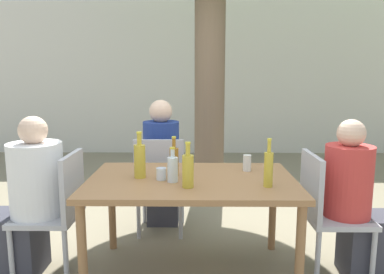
# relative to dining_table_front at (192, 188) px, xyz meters

# --- Properties ---
(ground_plane) EXTENTS (30.00, 30.00, 0.00)m
(ground_plane) POSITION_rel_dining_table_front_xyz_m (0.00, 0.00, -0.66)
(ground_plane) COLOR gray
(cafe_building_wall) EXTENTS (10.00, 0.08, 2.80)m
(cafe_building_wall) POSITION_rel_dining_table_front_xyz_m (0.00, 4.47, 0.74)
(cafe_building_wall) COLOR silver
(cafe_building_wall) RESTS_ON ground_plane
(dining_table_front) EXTENTS (1.48, 0.96, 0.74)m
(dining_table_front) POSITION_rel_dining_table_front_xyz_m (0.00, 0.00, 0.00)
(dining_table_front) COLOR #996B42
(dining_table_front) RESTS_ON ground_plane
(patio_chair_0) EXTENTS (0.44, 0.44, 0.92)m
(patio_chair_0) POSITION_rel_dining_table_front_xyz_m (-0.97, 0.00, -0.14)
(patio_chair_0) COLOR #B2B2B7
(patio_chair_0) RESTS_ON ground_plane
(patio_chair_1) EXTENTS (0.44, 0.44, 0.92)m
(patio_chair_1) POSITION_rel_dining_table_front_xyz_m (0.97, 0.00, -0.14)
(patio_chair_1) COLOR #B2B2B7
(patio_chair_1) RESTS_ON ground_plane
(patio_chair_2) EXTENTS (0.44, 0.44, 0.92)m
(patio_chair_2) POSITION_rel_dining_table_front_xyz_m (-0.30, 0.71, -0.14)
(patio_chair_2) COLOR #B2B2B7
(patio_chair_2) RESTS_ON ground_plane
(person_seated_0) EXTENTS (0.59, 0.38, 1.19)m
(person_seated_0) POSITION_rel_dining_table_front_xyz_m (-1.20, -0.00, -0.13)
(person_seated_0) COLOR #383842
(person_seated_0) RESTS_ON ground_plane
(person_seated_1) EXTENTS (0.57, 0.34, 1.17)m
(person_seated_1) POSITION_rel_dining_table_front_xyz_m (1.21, -0.00, -0.15)
(person_seated_1) COLOR #383842
(person_seated_1) RESTS_ON ground_plane
(person_seated_2) EXTENTS (0.34, 0.57, 1.25)m
(person_seated_2) POSITION_rel_dining_table_front_xyz_m (-0.30, 0.94, -0.10)
(person_seated_2) COLOR #383842
(person_seated_2) RESTS_ON ground_plane
(water_bottle_0) EXTENTS (0.07, 0.07, 0.24)m
(water_bottle_0) POSITION_rel_dining_table_front_xyz_m (-0.13, -0.09, 0.17)
(water_bottle_0) COLOR silver
(water_bottle_0) RESTS_ON dining_table_front
(oil_cruet_1) EXTENTS (0.08, 0.08, 0.33)m
(oil_cruet_1) POSITION_rel_dining_table_front_xyz_m (-0.37, 0.02, 0.21)
(oil_cruet_1) COLOR gold
(oil_cruet_1) RESTS_ON dining_table_front
(oil_cruet_2) EXTENTS (0.06, 0.06, 0.32)m
(oil_cruet_2) POSITION_rel_dining_table_front_xyz_m (0.51, -0.20, 0.20)
(oil_cruet_2) COLOR gold
(oil_cruet_2) RESTS_ON dining_table_front
(amber_bottle_3) EXTENTS (0.07, 0.07, 0.29)m
(amber_bottle_3) POSITION_rel_dining_table_front_xyz_m (-0.13, 0.06, 0.19)
(amber_bottle_3) COLOR #9E661E
(amber_bottle_3) RESTS_ON dining_table_front
(oil_cruet_4) EXTENTS (0.08, 0.08, 0.30)m
(oil_cruet_4) POSITION_rel_dining_table_front_xyz_m (-0.02, -0.22, 0.19)
(oil_cruet_4) COLOR gold
(oil_cruet_4) RESTS_ON dining_table_front
(drinking_glass_0) EXTENTS (0.07, 0.07, 0.09)m
(drinking_glass_0) POSITION_rel_dining_table_front_xyz_m (-0.21, -0.04, 0.12)
(drinking_glass_0) COLOR white
(drinking_glass_0) RESTS_ON dining_table_front
(drinking_glass_1) EXTENTS (0.06, 0.06, 0.13)m
(drinking_glass_1) POSITION_rel_dining_table_front_xyz_m (0.43, 0.21, 0.14)
(drinking_glass_1) COLOR silver
(drinking_glass_1) RESTS_ON dining_table_front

